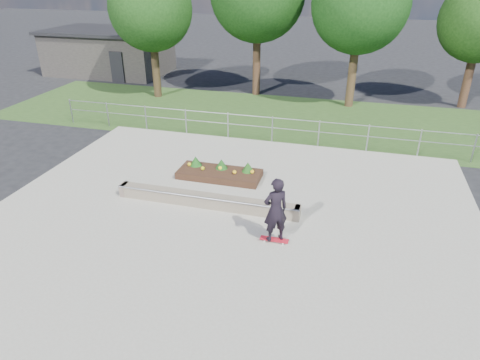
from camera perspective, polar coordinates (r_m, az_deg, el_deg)
name	(u,v)px	position (r m, az deg, el deg)	size (l,w,h in m)	color
ground	(220,236)	(12.43, -2.74, -7.44)	(120.00, 120.00, 0.00)	black
grass_verge	(285,118)	(22.13, 6.08, 8.21)	(30.00, 8.00, 0.02)	#27431A
concrete_slab	(220,235)	(12.41, -2.75, -7.32)	(15.00, 15.00, 0.06)	gray
fence	(272,126)	(18.63, 4.33, 7.17)	(20.06, 0.06, 1.20)	#909398
building	(109,51)	(33.15, -17.03, 16.11)	(8.40, 5.40, 3.00)	#2C2A27
tree_far_left	(151,9)	(25.49, -11.83, 21.42)	(4.55, 4.55, 7.15)	#2E2012
tree_mid_right	(360,4)	(23.82, 15.74, 21.60)	(4.90, 4.90, 7.70)	#382616
grind_ledge	(206,200)	(13.68, -4.50, -2.74)	(6.00, 0.44, 0.43)	#695D4D
planter_bed	(220,172)	(15.56, -2.71, 1.05)	(3.00, 1.20, 0.61)	black
skateboarder	(276,210)	(11.56, 4.76, -4.03)	(0.82, 0.76, 1.97)	white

